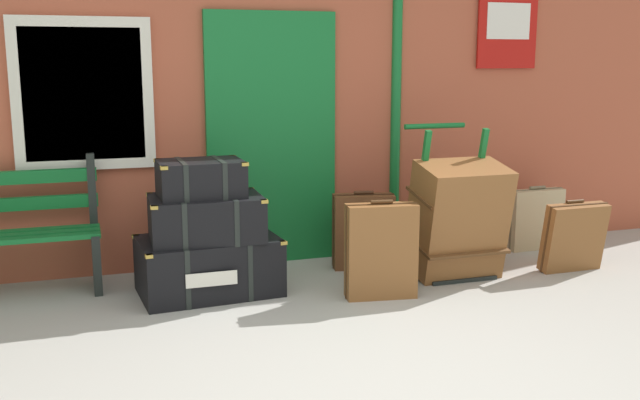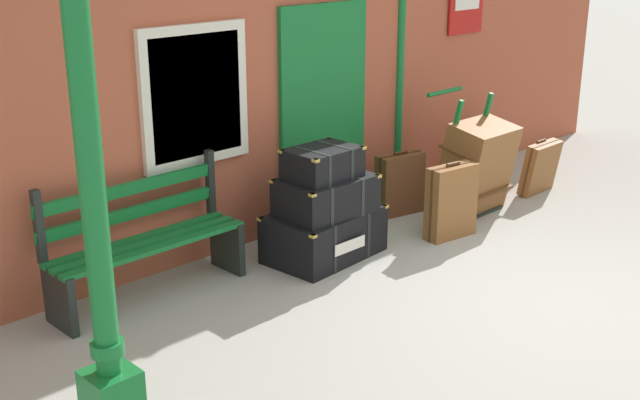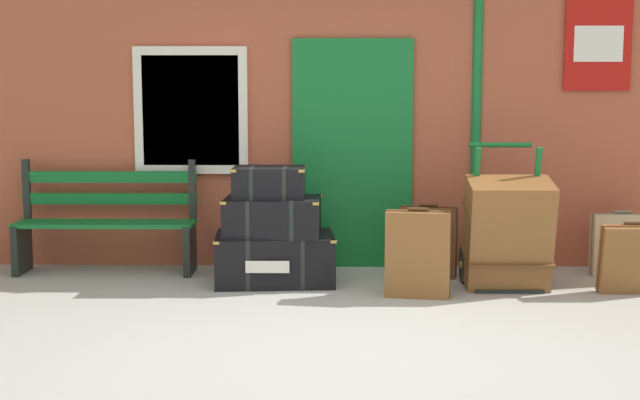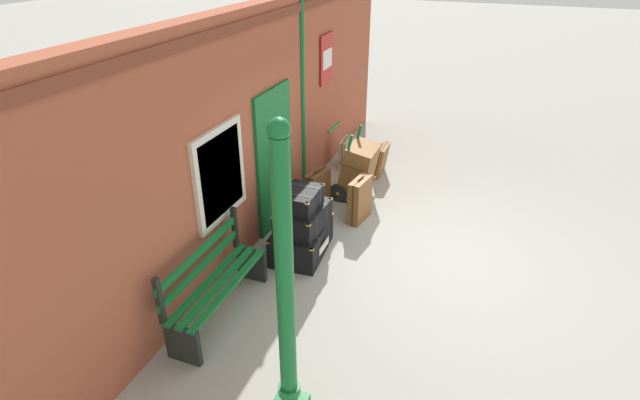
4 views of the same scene
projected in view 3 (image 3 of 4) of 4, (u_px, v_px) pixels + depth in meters
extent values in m
plane|color=#A3A099|center=(336.00, 341.00, 5.95)|extent=(60.00, 60.00, 0.00)
cube|color=#AD5138|center=(335.00, 94.00, 8.31)|extent=(10.40, 0.30, 3.20)
cube|color=#146B2D|center=(352.00, 154.00, 8.21)|extent=(1.10, 0.05, 2.10)
cube|color=#0C401B|center=(352.00, 154.00, 8.20)|extent=(0.06, 0.02, 2.10)
cube|color=silver|center=(191.00, 110.00, 8.18)|extent=(1.04, 0.06, 1.16)
cube|color=silver|center=(191.00, 111.00, 8.16)|extent=(0.88, 0.02, 1.00)
cylinder|color=#146B2D|center=(477.00, 94.00, 8.14)|extent=(0.09, 0.09, 3.14)
cube|color=#B7140F|center=(598.00, 44.00, 8.05)|extent=(0.60, 0.02, 0.84)
cube|color=white|center=(599.00, 44.00, 8.03)|extent=(0.44, 0.01, 0.32)
cube|color=#146B2D|center=(101.00, 226.00, 7.86)|extent=(1.60, 0.09, 0.04)
cube|color=#146B2D|center=(105.00, 224.00, 8.00)|extent=(1.60, 0.09, 0.04)
cube|color=#146B2D|center=(109.00, 221.00, 8.14)|extent=(1.60, 0.09, 0.04)
cube|color=#146B2D|center=(110.00, 199.00, 8.17)|extent=(1.60, 0.05, 0.10)
cube|color=#146B2D|center=(109.00, 177.00, 8.15)|extent=(1.60, 0.05, 0.10)
cube|color=black|center=(22.00, 248.00, 8.04)|extent=(0.06, 0.40, 0.45)
cube|color=black|center=(27.00, 190.00, 8.18)|extent=(0.06, 0.06, 0.56)
cube|color=black|center=(190.00, 249.00, 8.02)|extent=(0.06, 0.40, 0.45)
cube|color=black|center=(192.00, 190.00, 8.15)|extent=(0.06, 0.06, 0.56)
cube|color=black|center=(275.00, 259.00, 7.65)|extent=(1.04, 0.71, 0.42)
cube|color=black|center=(249.00, 259.00, 7.64)|extent=(0.08, 0.65, 0.43)
cube|color=black|center=(301.00, 258.00, 7.66)|extent=(0.08, 0.65, 0.43)
cube|color=#B79338|center=(216.00, 243.00, 7.30)|extent=(0.05, 0.05, 0.02)
cube|color=#B79338|center=(333.00, 241.00, 7.36)|extent=(0.05, 0.05, 0.02)
cube|color=#B79338|center=(220.00, 230.00, 7.89)|extent=(0.05, 0.05, 0.02)
cube|color=#B79338|center=(328.00, 229.00, 7.95)|extent=(0.05, 0.05, 0.02)
cube|color=silver|center=(267.00, 267.00, 7.31)|extent=(0.36, 0.01, 0.10)
cube|color=black|center=(273.00, 216.00, 7.57)|extent=(0.82, 0.56, 0.32)
cube|color=black|center=(251.00, 216.00, 7.58)|extent=(0.05, 0.55, 0.33)
cube|color=black|center=(294.00, 217.00, 7.56)|extent=(0.05, 0.55, 0.33)
cube|color=#B79338|center=(223.00, 203.00, 7.32)|extent=(0.05, 0.05, 0.02)
cube|color=#B79338|center=(316.00, 203.00, 7.28)|extent=(0.05, 0.05, 0.02)
cube|color=#B79338|center=(232.00, 195.00, 7.81)|extent=(0.05, 0.05, 0.02)
cube|color=#B79338|center=(319.00, 196.00, 7.78)|extent=(0.05, 0.05, 0.02)
cube|color=black|center=(269.00, 182.00, 7.54)|extent=(0.61, 0.45, 0.26)
cube|color=black|center=(253.00, 182.00, 7.54)|extent=(0.04, 0.45, 0.27)
cube|color=black|center=(285.00, 182.00, 7.54)|extent=(0.04, 0.45, 0.27)
cube|color=#B79338|center=(233.00, 171.00, 7.33)|extent=(0.05, 0.05, 0.02)
cube|color=#B79338|center=(302.00, 171.00, 7.33)|extent=(0.05, 0.05, 0.02)
cube|color=#B79338|center=(238.00, 166.00, 7.72)|extent=(0.05, 0.05, 0.02)
cube|color=#B79338|center=(303.00, 166.00, 7.72)|extent=(0.05, 0.05, 0.02)
cube|color=black|center=(507.00, 288.00, 7.41)|extent=(0.56, 0.28, 0.03)
cube|color=#146B2D|center=(474.00, 216.00, 7.53)|extent=(0.04, 0.30, 1.18)
cube|color=#146B2D|center=(534.00, 216.00, 7.52)|extent=(0.04, 0.30, 1.18)
cylinder|color=#146B2D|center=(500.00, 145.00, 7.71)|extent=(0.54, 0.04, 0.04)
cylinder|color=black|center=(464.00, 265.00, 7.65)|extent=(0.04, 0.32, 0.32)
cylinder|color=#B79338|center=(464.00, 265.00, 7.65)|extent=(0.07, 0.06, 0.06)
cylinder|color=black|center=(539.00, 265.00, 7.64)|extent=(0.04, 0.32, 0.32)
cylinder|color=#B79338|center=(539.00, 265.00, 7.64)|extent=(0.07, 0.06, 0.06)
cube|color=brown|center=(508.00, 233.00, 7.36)|extent=(0.68, 0.60, 0.95)
cube|color=brown|center=(507.00, 256.00, 7.39)|extent=(0.70, 0.46, 0.11)
cube|color=brown|center=(508.00, 210.00, 7.34)|extent=(0.70, 0.46, 0.11)
cube|color=brown|center=(418.00, 254.00, 7.13)|extent=(0.53, 0.26, 0.69)
cylinder|color=#4F3018|center=(418.00, 209.00, 7.08)|extent=(0.16, 0.05, 0.03)
cube|color=#482C16|center=(418.00, 254.00, 7.13)|extent=(0.52, 0.10, 0.70)
cube|color=tan|center=(621.00, 245.00, 7.95)|extent=(0.53, 0.16, 0.55)
cylinder|color=#71644C|center=(623.00, 212.00, 7.91)|extent=(0.16, 0.03, 0.03)
cube|color=brown|center=(621.00, 245.00, 7.95)|extent=(0.54, 0.04, 0.56)
cube|color=brown|center=(428.00, 242.00, 7.89)|extent=(0.53, 0.29, 0.62)
cylinder|color=#3A2112|center=(429.00, 205.00, 7.84)|extent=(0.16, 0.06, 0.03)
cube|color=#351E10|center=(428.00, 242.00, 7.89)|extent=(0.51, 0.13, 0.63)
cube|color=brown|center=(633.00, 259.00, 7.23)|extent=(0.53, 0.23, 0.57)
cylinder|color=#4F3018|center=(634.00, 223.00, 7.21)|extent=(0.16, 0.03, 0.03)
cube|color=#482C16|center=(633.00, 259.00, 7.23)|extent=(0.54, 0.12, 0.57)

